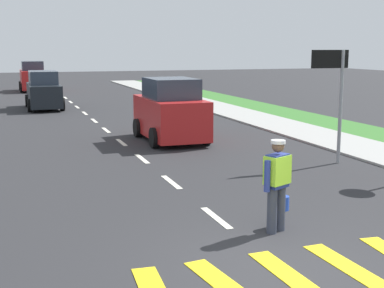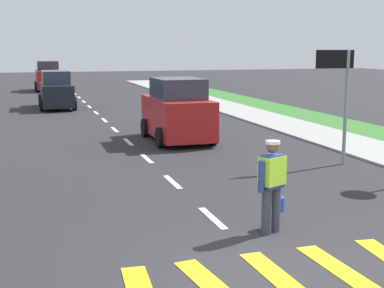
{
  "view_description": "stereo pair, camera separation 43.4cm",
  "coord_description": "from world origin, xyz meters",
  "px_view_note": "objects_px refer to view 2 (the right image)",
  "views": [
    {
      "loc": [
        -3.75,
        -6.74,
        3.27
      ],
      "look_at": [
        0.22,
        4.77,
        1.1
      ],
      "focal_mm": 50.9,
      "sensor_mm": 36.0,
      "label": 1
    },
    {
      "loc": [
        -3.34,
        -6.87,
        3.27
      ],
      "look_at": [
        0.22,
        4.77,
        1.1
      ],
      "focal_mm": 50.9,
      "sensor_mm": 36.0,
      "label": 2
    }
  ],
  "objects_px": {
    "road_worker": "(272,182)",
    "car_oncoming_third": "(48,77)",
    "lane_direction_sign": "(339,79)",
    "car_oncoming_second": "(56,91)",
    "car_outgoing_ahead": "(177,112)"
  },
  "relations": [
    {
      "from": "lane_direction_sign",
      "to": "car_oncoming_third",
      "type": "relative_size",
      "value": 0.78
    },
    {
      "from": "road_worker",
      "to": "lane_direction_sign",
      "type": "distance_m",
      "value": 6.46
    },
    {
      "from": "car_oncoming_second",
      "to": "lane_direction_sign",
      "type": "bearing_deg",
      "value": -68.75
    },
    {
      "from": "car_outgoing_ahead",
      "to": "car_oncoming_third",
      "type": "height_order",
      "value": "car_oncoming_third"
    },
    {
      "from": "road_worker",
      "to": "car_oncoming_third",
      "type": "height_order",
      "value": "car_oncoming_third"
    },
    {
      "from": "car_outgoing_ahead",
      "to": "car_oncoming_third",
      "type": "distance_m",
      "value": 25.0
    },
    {
      "from": "lane_direction_sign",
      "to": "car_outgoing_ahead",
      "type": "relative_size",
      "value": 0.84
    },
    {
      "from": "road_worker",
      "to": "car_oncoming_third",
      "type": "distance_m",
      "value": 34.7
    },
    {
      "from": "car_outgoing_ahead",
      "to": "car_oncoming_second",
      "type": "distance_m",
      "value": 12.55
    },
    {
      "from": "car_outgoing_ahead",
      "to": "car_oncoming_third",
      "type": "bearing_deg",
      "value": 97.82
    },
    {
      "from": "road_worker",
      "to": "car_oncoming_second",
      "type": "xyz_separation_m",
      "value": [
        -2.5,
        21.91,
        0.01
      ]
    },
    {
      "from": "lane_direction_sign",
      "to": "car_outgoing_ahead",
      "type": "bearing_deg",
      "value": 121.87
    },
    {
      "from": "car_oncoming_third",
      "to": "lane_direction_sign",
      "type": "bearing_deg",
      "value": -77.55
    },
    {
      "from": "car_oncoming_second",
      "to": "road_worker",
      "type": "bearing_deg",
      "value": -83.48
    },
    {
      "from": "lane_direction_sign",
      "to": "car_oncoming_second",
      "type": "bearing_deg",
      "value": 111.25
    }
  ]
}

